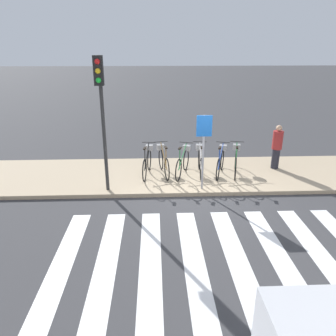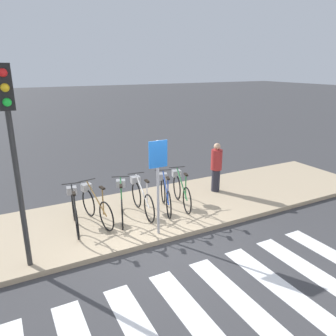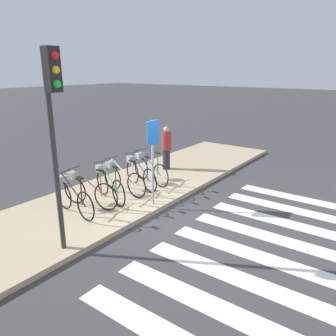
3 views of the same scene
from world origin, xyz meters
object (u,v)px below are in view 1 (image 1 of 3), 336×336
at_px(parked_bicycle_3, 200,160).
at_px(parked_bicycle_4, 221,161).
at_px(sign_post, 204,140).
at_px(traffic_light, 101,98).
at_px(parked_bicycle_2, 183,161).
at_px(parked_bicycle_1, 163,160).
at_px(pedestrian, 277,146).
at_px(parked_bicycle_5, 236,160).
at_px(parked_bicycle_0, 147,161).

relative_size(parked_bicycle_3, parked_bicycle_4, 1.05).
distance_m(parked_bicycle_3, parked_bicycle_4, 0.68).
distance_m(parked_bicycle_4, sign_post, 1.75).
bearing_deg(traffic_light, parked_bicycle_2, 27.64).
distance_m(parked_bicycle_1, pedestrian, 3.94).
relative_size(parked_bicycle_5, traffic_light, 0.44).
bearing_deg(parked_bicycle_2, traffic_light, -152.36).
relative_size(pedestrian, traffic_light, 0.40).
height_order(parked_bicycle_3, traffic_light, traffic_light).
height_order(parked_bicycle_5, sign_post, sign_post).
bearing_deg(parked_bicycle_3, traffic_light, -156.27).
height_order(parked_bicycle_1, parked_bicycle_5, same).
bearing_deg(parked_bicycle_5, parked_bicycle_4, -174.68).
relative_size(parked_bicycle_4, sign_post, 0.74).
xyz_separation_m(parked_bicycle_1, sign_post, (1.12, -1.29, 1.06)).
height_order(parked_bicycle_3, pedestrian, pedestrian).
bearing_deg(sign_post, parked_bicycle_1, 130.97).
distance_m(parked_bicycle_2, pedestrian, 3.30).
bearing_deg(traffic_light, parked_bicycle_0, 47.71).
bearing_deg(parked_bicycle_3, parked_bicycle_5, -1.29).
bearing_deg(parked_bicycle_1, traffic_light, -141.65).
xyz_separation_m(pedestrian, traffic_light, (-5.60, -1.67, 1.93)).
relative_size(parked_bicycle_4, pedestrian, 1.08).
xyz_separation_m(parked_bicycle_4, pedestrian, (2.01, 0.47, 0.34)).
height_order(parked_bicycle_4, pedestrian, pedestrian).
xyz_separation_m(parked_bicycle_0, sign_post, (1.65, -1.24, 1.06)).
bearing_deg(parked_bicycle_2, parked_bicycle_4, -0.98).
height_order(parked_bicycle_1, parked_bicycle_4, same).
distance_m(parked_bicycle_1, parked_bicycle_5, 2.41).
xyz_separation_m(parked_bicycle_0, parked_bicycle_2, (1.18, -0.05, 0.00)).
distance_m(parked_bicycle_4, traffic_light, 4.41).
bearing_deg(parked_bicycle_1, parked_bicycle_2, -9.61).
distance_m(parked_bicycle_0, sign_post, 2.31).
relative_size(parked_bicycle_2, parked_bicycle_5, 0.98).
xyz_separation_m(parked_bicycle_4, sign_post, (-0.77, -1.16, 1.06)).
bearing_deg(parked_bicycle_0, parked_bicycle_4, -1.79).
bearing_deg(traffic_light, pedestrian, 16.65).
height_order(parked_bicycle_5, pedestrian, pedestrian).
distance_m(parked_bicycle_1, sign_post, 2.01).
xyz_separation_m(parked_bicycle_3, parked_bicycle_4, (0.67, -0.07, 0.00)).
bearing_deg(traffic_light, parked_bicycle_5, 17.00).
bearing_deg(parked_bicycle_2, parked_bicycle_1, 170.39).
bearing_deg(parked_bicycle_0, sign_post, -36.89).
distance_m(parked_bicycle_2, traffic_light, 3.49).
xyz_separation_m(parked_bicycle_0, traffic_light, (-1.17, -1.28, 2.27)).
bearing_deg(parked_bicycle_0, parked_bicycle_2, -2.65).
bearing_deg(pedestrian, sign_post, -149.70).
relative_size(parked_bicycle_2, parked_bicycle_3, 0.95).
bearing_deg(parked_bicycle_5, sign_post, -136.90).
height_order(parked_bicycle_1, parked_bicycle_2, same).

